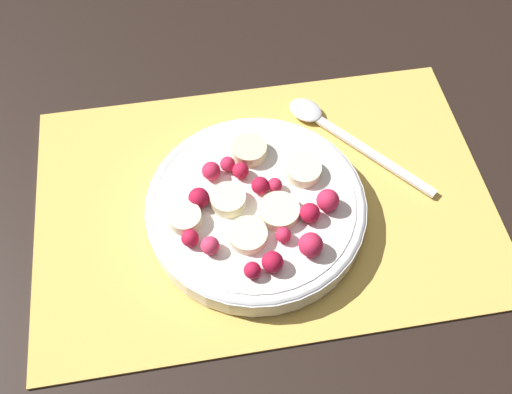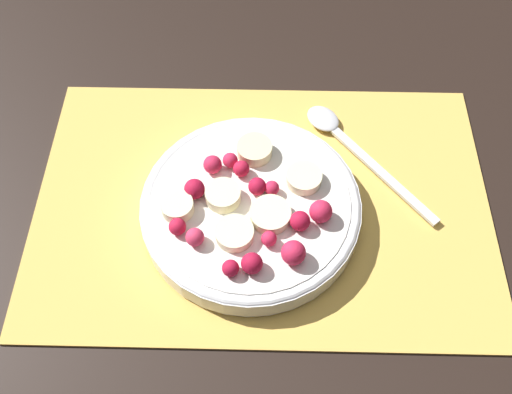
# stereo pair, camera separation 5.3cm
# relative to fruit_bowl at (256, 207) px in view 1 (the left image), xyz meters

# --- Properties ---
(ground_plane) EXTENTS (3.00, 3.00, 0.00)m
(ground_plane) POSITION_rel_fruit_bowl_xyz_m (-0.01, -0.02, -0.02)
(ground_plane) COLOR black
(placemat) EXTENTS (0.45, 0.30, 0.01)m
(placemat) POSITION_rel_fruit_bowl_xyz_m (-0.01, -0.02, -0.02)
(placemat) COLOR #E0B251
(placemat) RESTS_ON ground_plane
(fruit_bowl) EXTENTS (0.21, 0.21, 0.05)m
(fruit_bowl) POSITION_rel_fruit_bowl_xyz_m (0.00, 0.00, 0.00)
(fruit_bowl) COLOR white
(fruit_bowl) RESTS_ON placemat
(spoon) EXTENTS (0.13, 0.16, 0.01)m
(spoon) POSITION_rel_fruit_bowl_xyz_m (-0.10, -0.10, -0.01)
(spoon) COLOR silver
(spoon) RESTS_ON placemat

